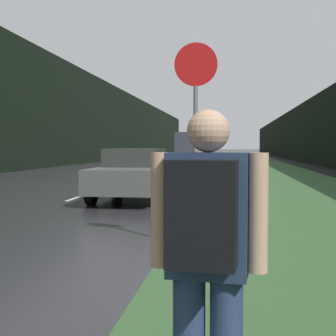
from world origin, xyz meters
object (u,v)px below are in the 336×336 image
at_px(hitchhiker_with_backpack, 207,256).
at_px(delivery_truck, 186,144).
at_px(stop_sign, 196,125).
at_px(car_passing_near, 135,174).

height_order(hitchhiker_with_backpack, delivery_truck, delivery_truck).
relative_size(stop_sign, delivery_truck, 0.37).
bearing_deg(delivery_truck, car_passing_near, -86.10).
distance_m(stop_sign, delivery_truck, 60.05).
distance_m(stop_sign, car_passing_near, 6.77).
distance_m(stop_sign, hitchhiker_with_backpack, 4.84).
bearing_deg(car_passing_near, delivery_truck, -86.10).
xyz_separation_m(stop_sign, car_passing_near, (-2.26, 6.29, -1.11)).
xyz_separation_m(stop_sign, hitchhiker_with_backpack, (0.41, -4.74, -0.88)).
height_order(hitchhiker_with_backpack, car_passing_near, hitchhiker_with_backpack).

